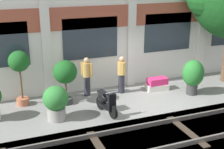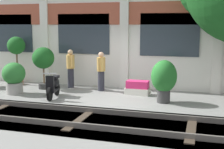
{
  "view_description": "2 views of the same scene",
  "coord_description": "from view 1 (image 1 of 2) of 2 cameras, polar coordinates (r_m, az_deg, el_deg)",
  "views": [
    {
      "loc": [
        -5.54,
        -9.65,
        4.93
      ],
      "look_at": [
        -1.23,
        1.48,
        0.9
      ],
      "focal_mm": 50.0,
      "sensor_mm": 36.0,
      "label": 1
    },
    {
      "loc": [
        3.18,
        -10.13,
        2.67
      ],
      "look_at": [
        -0.06,
        0.76,
        0.83
      ],
      "focal_mm": 50.0,
      "sensor_mm": 36.0,
      "label": 2
    }
  ],
  "objects": [
    {
      "name": "ground_plane",
      "position": [
        12.17,
        8.0,
        -5.42
      ],
      "size": [
        80.0,
        80.0,
        0.0
      ],
      "primitive_type": "plane",
      "color": "gray"
    },
    {
      "name": "potted_plant_tall_urn",
      "position": [
        11.98,
        -16.58,
        1.49
      ],
      "size": [
        0.78,
        0.78,
        2.13
      ],
      "color": "#B76647",
      "rests_on": "ground"
    },
    {
      "name": "potted_plant_square_trough",
      "position": [
        13.52,
        8.27,
        -1.78
      ],
      "size": [
        0.97,
        0.56,
        0.53
      ],
      "color": "beige",
      "rests_on": "ground"
    },
    {
      "name": "scooter_second_parked",
      "position": [
        11.2,
        -1.2,
        -4.98
      ],
      "size": [
        0.54,
        1.37,
        0.98
      ],
      "rotation": [
        0.0,
        0.0,
        4.89
      ],
      "color": "black",
      "rests_on": "ground"
    },
    {
      "name": "potted_plant_stone_basin",
      "position": [
        10.8,
        -10.23,
        -4.86
      ],
      "size": [
        0.88,
        0.88,
        1.22
      ],
      "color": "gray",
      "rests_on": "ground"
    },
    {
      "name": "resident_by_doorway",
      "position": [
        12.89,
        1.76,
        0.18
      ],
      "size": [
        0.34,
        0.52,
        1.58
      ],
      "rotation": [
        0.0,
        0.0,
        -0.18
      ],
      "color": "#282833",
      "rests_on": "ground"
    },
    {
      "name": "resident_watching_tracks",
      "position": [
        12.63,
        -4.63,
        -0.17
      ],
      "size": [
        0.39,
        0.41,
        1.62
      ],
      "rotation": [
        0.0,
        0.0,
        -2.39
      ],
      "color": "#282833",
      "rests_on": "ground"
    },
    {
      "name": "potted_plant_terracotta_small",
      "position": [
        11.82,
        -8.56,
        0.12
      ],
      "size": [
        0.91,
        0.91,
        1.73
      ],
      "color": "#333333",
      "rests_on": "ground"
    },
    {
      "name": "rail_tracks",
      "position": [
        10.56,
        13.89,
        -10.6
      ],
      "size": [
        22.58,
        2.8,
        0.43
      ],
      "color": "#4C473F",
      "rests_on": "ground"
    },
    {
      "name": "potted_plant_ribbed_drum",
      "position": [
        13.15,
        14.6,
        -0.03
      ],
      "size": [
        0.88,
        0.88,
        1.47
      ],
      "color": "#333333",
      "rests_on": "ground"
    }
  ]
}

